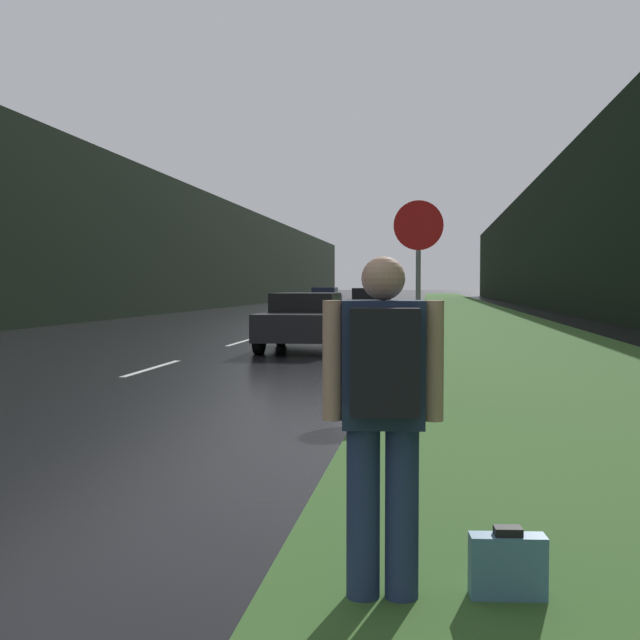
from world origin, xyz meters
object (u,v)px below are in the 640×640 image
at_px(stop_sign, 418,274).
at_px(car_passing_far, 370,303).
at_px(hitchhiker_with_backpack, 383,405).
at_px(car_passing_near, 305,321).
at_px(car_oncoming, 325,298).
at_px(suitcase, 508,567).

xyz_separation_m(stop_sign, car_passing_far, (-2.82, 27.96, -1.00)).
distance_m(hitchhiker_with_backpack, car_passing_near, 15.44).
height_order(car_passing_far, car_oncoming, car_passing_far).
xyz_separation_m(hitchhiker_with_backpack, car_passing_near, (-2.77, 15.19, -0.26)).
bearing_deg(car_passing_far, car_oncoming, -74.77).
height_order(suitcase, car_passing_near, car_passing_near).
bearing_deg(stop_sign, car_oncoming, 99.23).
height_order(stop_sign, hitchhiker_with_backpack, stop_sign).
height_order(hitchhiker_with_backpack, car_oncoming, hitchhiker_with_backpack).
distance_m(hitchhiker_with_backpack, car_passing_far, 35.77).
bearing_deg(suitcase, hitchhiker_with_backpack, -174.62).
xyz_separation_m(suitcase, car_passing_near, (-3.38, 15.07, 0.53)).
bearing_deg(hitchhiker_with_backpack, car_oncoming, 92.31).
height_order(hitchhiker_with_backpack, car_passing_far, hitchhiker_with_backpack).
bearing_deg(car_passing_near, car_oncoming, -83.24).
relative_size(stop_sign, car_passing_near, 0.64).
relative_size(suitcase, car_oncoming, 0.08).
xyz_separation_m(car_passing_near, car_passing_far, (-0.00, 20.47, 0.01)).
bearing_deg(car_passing_near, car_passing_far, -90.00).
height_order(hitchhiker_with_backpack, suitcase, hitchhiker_with_backpack).
relative_size(car_passing_far, car_oncoming, 1.02).
bearing_deg(hitchhiker_with_backpack, car_passing_far, 88.93).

